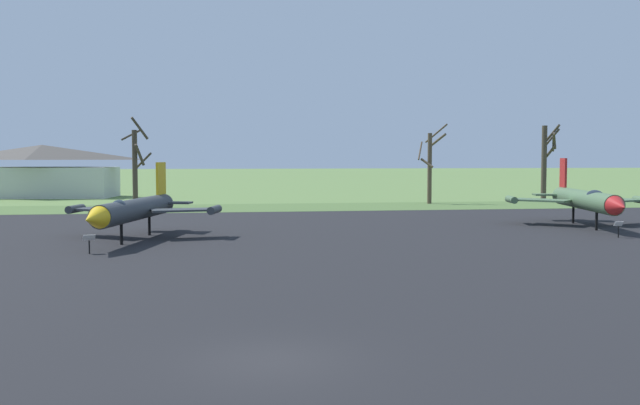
% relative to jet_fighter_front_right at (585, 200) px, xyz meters
% --- Properties ---
extents(ground_plane, '(600.00, 600.00, 0.00)m').
position_rel_jet_fighter_front_right_xyz_m(ground_plane, '(-26.31, -32.11, -2.10)').
color(ground_plane, '#607F42').
extents(asphalt_apron, '(104.20, 63.03, 0.05)m').
position_rel_jet_fighter_front_right_xyz_m(asphalt_apron, '(-26.31, -13.20, -2.07)').
color(asphalt_apron, black).
rests_on(asphalt_apron, ground).
extents(grass_verge_strip, '(164.20, 12.00, 0.06)m').
position_rel_jet_fighter_front_right_xyz_m(grass_verge_strip, '(-26.31, 24.32, -2.07)').
color(grass_verge_strip, '#506D37').
rests_on(grass_verge_strip, ground).
extents(jet_fighter_front_right, '(10.73, 14.87, 5.19)m').
position_rel_jet_fighter_front_right_xyz_m(jet_fighter_front_right, '(0.00, 0.00, 0.00)').
color(jet_fighter_front_right, '#4C6B47').
rests_on(jet_fighter_front_right, ground).
extents(info_placard_front_right, '(0.57, 0.29, 1.11)m').
position_rel_jet_fighter_front_right_xyz_m(info_placard_front_right, '(-1.54, -7.08, -1.38)').
color(info_placard_front_right, black).
rests_on(info_placard_front_right, ground).
extents(jet_fighter_rear_left, '(10.09, 14.30, 4.92)m').
position_rel_jet_fighter_front_right_xyz_m(jet_fighter_rear_left, '(-32.49, -3.83, -0.09)').
color(jet_fighter_rear_left, '#33383D').
rests_on(jet_fighter_rear_left, ground).
extents(info_placard_rear_left, '(0.70, 0.47, 1.10)m').
position_rel_jet_fighter_front_right_xyz_m(info_placard_rear_left, '(-34.27, -10.05, -1.37)').
color(info_placard_rear_left, black).
rests_on(info_placard_rear_left, ground).
extents(bare_tree_right_of_center, '(3.20, 3.23, 9.34)m').
position_rel_jet_fighter_front_right_xyz_m(bare_tree_right_of_center, '(-35.27, 26.49, 2.47)').
color(bare_tree_right_of_center, '#42382D').
rests_on(bare_tree_right_of_center, ground).
extents(bare_tree_far_right, '(3.59, 3.18, 8.99)m').
position_rel_jet_fighter_front_right_xyz_m(bare_tree_far_right, '(-3.40, 27.83, 2.42)').
color(bare_tree_far_right, brown).
rests_on(bare_tree_far_right, ground).
extents(bare_tree_backdrop_extra, '(2.05, 3.41, 9.13)m').
position_rel_jet_fighter_front_right_xyz_m(bare_tree_backdrop_extra, '(11.90, 31.08, 3.00)').
color(bare_tree_backdrop_extra, '#42382D').
rests_on(bare_tree_backdrop_extra, ground).
extents(visitor_building, '(19.95, 10.95, 6.84)m').
position_rel_jet_fighter_front_right_xyz_m(visitor_building, '(-49.27, 48.54, 1.24)').
color(visitor_building, beige).
rests_on(visitor_building, ground).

